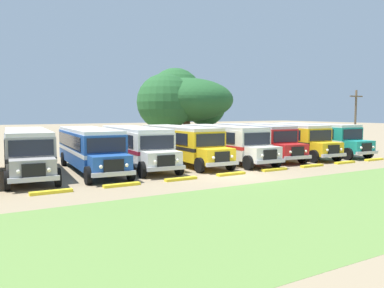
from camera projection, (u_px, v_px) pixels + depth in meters
name	position (u px, v px, depth m)	size (l,w,h in m)	color
ground_plane	(233.00, 175.00, 23.99)	(220.00, 220.00, 0.00)	#937F60
foreground_grass_strip	(338.00, 200.00, 17.25)	(80.00, 10.09, 0.01)	olive
parked_bus_slot_1	(28.00, 150.00, 24.12)	(3.48, 10.96, 2.82)	#9E9993
parked_bus_slot_2	(90.00, 147.00, 25.73)	(3.24, 10.92, 2.82)	#23519E
parked_bus_slot_3	(136.00, 145.00, 27.79)	(3.37, 10.94, 2.82)	silver
parked_bus_slot_4	(181.00, 143.00, 29.66)	(2.93, 10.87, 2.82)	yellow
parked_bus_slot_5	(224.00, 141.00, 30.92)	(3.07, 10.89, 2.82)	silver
parked_bus_slot_6	(253.00, 139.00, 33.28)	(3.61, 10.98, 2.82)	red
parked_bus_slot_7	(286.00, 138.00, 34.70)	(3.54, 10.97, 2.82)	yellow
parked_bus_slot_8	(315.00, 137.00, 36.46)	(3.35, 10.94, 2.82)	teal
curb_wheelstop_1	(51.00, 192.00, 18.68)	(2.00, 0.36, 0.15)	yellow
curb_wheelstop_2	(122.00, 185.00, 20.49)	(2.00, 0.36, 0.15)	yellow
curb_wheelstop_3	(181.00, 179.00, 22.30)	(2.00, 0.36, 0.15)	yellow
curb_wheelstop_4	(231.00, 174.00, 24.11)	(2.00, 0.36, 0.15)	yellow
curb_wheelstop_5	(274.00, 170.00, 25.92)	(2.00, 0.36, 0.15)	yellow
curb_wheelstop_6	(312.00, 166.00, 27.73)	(2.00, 0.36, 0.15)	yellow
curb_wheelstop_7	(345.00, 162.00, 29.54)	(2.00, 0.36, 0.15)	yellow
curb_wheelstop_8	(374.00, 160.00, 31.35)	(2.00, 0.36, 0.15)	yellow
broad_shade_tree	(182.00, 100.00, 44.48)	(12.28, 10.87, 9.14)	brown
utility_pole	(355.00, 119.00, 37.87)	(1.80, 0.20, 6.03)	brown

